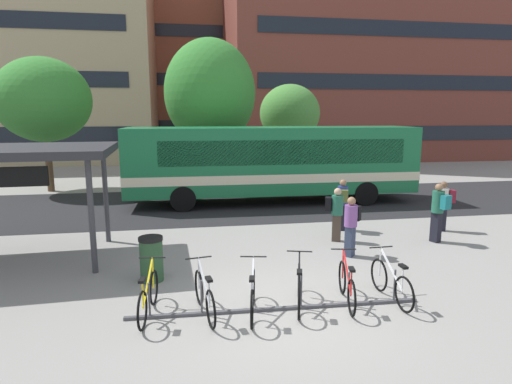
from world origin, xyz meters
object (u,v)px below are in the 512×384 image
object	(u,v)px
commuter_olive_pack_0	(342,201)
commuter_black_pack_2	(351,222)
parked_bicycle_red_4	(347,286)
city_bus	(271,161)
commuter_teal_pack_1	(438,209)
parked_bicycle_yellow_0	(148,297)
street_tree_2	(210,93)
parked_bicycle_white_5	(391,283)
parked_bicycle_silver_2	(253,295)
street_tree_1	(290,113)
trash_bin	(151,259)
parked_bicycle_silver_1	(205,296)
parked_bicycle_black_3	(299,288)
commuter_black_pack_3	(336,211)
street_tree_0	(43,100)
commuter_maroon_pack_4	(444,203)

from	to	relation	value
commuter_olive_pack_0	commuter_black_pack_2	size ratio (longest dim) A/B	1.04
parked_bicycle_red_4	commuter_olive_pack_0	xyz separation A→B (m)	(1.87, 5.24, 0.58)
commuter_black_pack_2	city_bus	bearing A→B (deg)	-127.72
commuter_teal_pack_1	commuter_black_pack_2	bearing A→B (deg)	83.23
parked_bicycle_yellow_0	commuter_teal_pack_1	world-z (taller)	commuter_teal_pack_1
street_tree_2	commuter_olive_pack_0	bearing A→B (deg)	-68.06
city_bus	parked_bicycle_white_5	size ratio (longest dim) A/B	7.00
parked_bicycle_silver_2	street_tree_1	distance (m)	18.80
commuter_teal_pack_1	parked_bicycle_yellow_0	bearing A→B (deg)	92.05
trash_bin	parked_bicycle_silver_1	bearing A→B (deg)	-60.16
parked_bicycle_yellow_0	commuter_olive_pack_0	xyz separation A→B (m)	(5.74, 5.13, 0.58)
city_bus	street_tree_2	size ratio (longest dim) A/B	1.63
parked_bicycle_white_5	street_tree_2	bearing A→B (deg)	8.81
parked_bicycle_yellow_0	commuter_teal_pack_1	distance (m)	8.76
street_tree_2	parked_bicycle_black_3	bearing A→B (deg)	-86.74
parked_bicycle_white_5	commuter_black_pack_2	world-z (taller)	commuter_black_pack_2
parked_bicycle_silver_1	commuter_black_pack_3	size ratio (longest dim) A/B	1.06
parked_bicycle_silver_2	street_tree_0	distance (m)	16.92
street_tree_2	parked_bicycle_silver_2	bearing A→B (deg)	-90.53
commuter_maroon_pack_4	commuter_black_pack_3	bearing A→B (deg)	25.50
street_tree_0	street_tree_2	distance (m)	7.87
commuter_olive_pack_0	commuter_black_pack_2	xyz separation A→B (m)	(-0.69, -2.47, -0.03)
commuter_teal_pack_1	street_tree_0	size ratio (longest dim) A/B	0.28
city_bus	street_tree_1	bearing A→B (deg)	-108.52
parked_bicycle_silver_1	commuter_black_pack_2	bearing A→B (deg)	-64.67
parked_bicycle_silver_1	commuter_teal_pack_1	bearing A→B (deg)	-72.70
commuter_teal_pack_1	commuter_black_pack_3	size ratio (longest dim) A/B	1.09
street_tree_0	street_tree_1	distance (m)	13.22
parked_bicycle_silver_2	commuter_black_pack_2	bearing A→B (deg)	-36.13
city_bus	parked_bicycle_white_5	bearing A→B (deg)	93.78
commuter_olive_pack_0	trash_bin	distance (m)	6.72
parked_bicycle_black_3	commuter_maroon_pack_4	world-z (taller)	commuter_maroon_pack_4
parked_bicycle_silver_1	trash_bin	bearing A→B (deg)	20.12
commuter_teal_pack_1	commuter_black_pack_3	distance (m)	2.99
parked_bicycle_red_4	commuter_black_pack_3	xyz separation A→B (m)	(1.25, 4.14, 0.54)
parked_bicycle_black_3	trash_bin	xyz separation A→B (m)	(-2.96, 1.86, 0.13)
trash_bin	street_tree_1	xyz separation A→B (m)	(7.08, 15.75, 3.23)
commuter_teal_pack_1	commuter_maroon_pack_4	distance (m)	1.44
parked_bicycle_silver_1	trash_bin	size ratio (longest dim) A/B	1.66
parked_bicycle_silver_2	parked_bicycle_black_3	distance (m)	0.97
parked_bicycle_red_4	parked_bicycle_white_5	distance (m)	0.94
street_tree_0	street_tree_1	bearing A→B (deg)	14.33
commuter_olive_pack_0	street_tree_0	world-z (taller)	street_tree_0
parked_bicycle_white_5	commuter_maroon_pack_4	distance (m)	6.24
city_bus	street_tree_1	world-z (taller)	street_tree_1
parked_bicycle_white_5	trash_bin	distance (m)	5.23
parked_bicycle_silver_2	commuter_teal_pack_1	bearing A→B (deg)	-48.26
parked_bicycle_silver_1	parked_bicycle_yellow_0	bearing A→B (deg)	72.04
commuter_teal_pack_1	parked_bicycle_silver_1	bearing A→B (deg)	96.03
commuter_black_pack_3	street_tree_1	xyz separation A→B (m)	(1.90, 13.50, 2.83)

